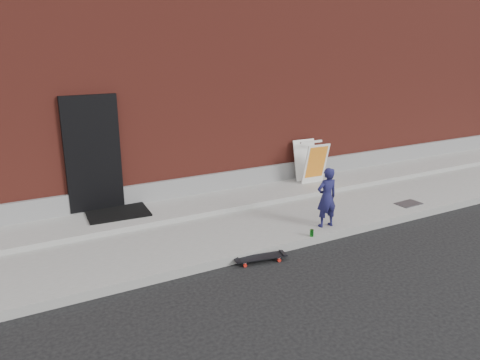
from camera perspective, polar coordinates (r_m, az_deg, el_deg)
ground at (r=8.22m, az=6.07°, el=-8.57°), size 80.00×80.00×0.00m
sidewalk at (r=9.36m, az=0.89°, el=-4.75°), size 20.00×3.00×0.15m
apron at (r=10.06m, az=-1.62°, el=-2.44°), size 20.00×1.20×0.10m
building at (r=13.80m, az=-10.57°, el=12.25°), size 20.00×8.10×5.00m
child at (r=8.76m, az=10.53°, el=-2.10°), size 0.43×0.30×1.13m
skateboard at (r=7.77m, az=2.49°, el=-9.42°), size 0.88×0.37×0.10m
pizza_sign at (r=11.19m, az=8.64°, el=2.24°), size 0.62×0.72×0.98m
soda_can at (r=8.44m, az=8.73°, el=-6.40°), size 0.08×0.08×0.13m
doormat at (r=9.49m, az=-14.73°, el=-3.78°), size 1.21×1.01×0.03m
utility_plate at (r=10.59m, az=19.86°, el=-2.72°), size 0.55×0.36×0.02m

